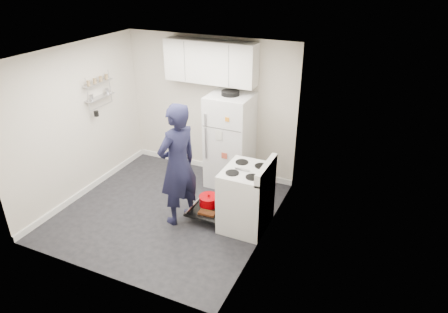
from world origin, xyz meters
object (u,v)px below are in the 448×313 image
at_px(person, 178,165).
at_px(electric_range, 245,198).
at_px(refrigerator, 230,140).
at_px(open_oven_door, 210,204).

bearing_deg(person, electric_range, 124.69).
bearing_deg(electric_range, refrigerator, 123.36).
bearing_deg(open_oven_door, refrigerator, 96.33).
relative_size(electric_range, person, 0.58).
xyz_separation_m(electric_range, refrigerator, (-0.72, 1.10, 0.36)).
height_order(open_oven_door, person, person).
height_order(open_oven_door, refrigerator, refrigerator).
xyz_separation_m(open_oven_door, refrigerator, (-0.12, 1.08, 0.63)).
distance_m(electric_range, open_oven_door, 0.66).
distance_m(electric_range, person, 1.11).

